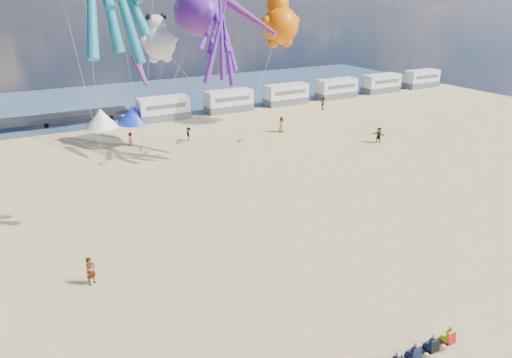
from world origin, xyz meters
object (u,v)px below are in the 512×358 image
Objects in this scene: motorhome_5 at (421,79)px; sandbag_d at (180,143)px; motorhome_2 at (286,94)px; spectator_row at (413,353)px; motorhome_3 at (336,89)px; kite_teddy_orange at (280,25)px; motorhome_1 at (229,101)px; standing_person at (91,271)px; beachgoer_7 at (323,104)px; beachgoer_0 at (131,139)px; beachgoer_6 at (281,124)px; kite_octopus_purple at (198,13)px; sandbag_e at (143,149)px; tent_white at (101,118)px; beachgoer_4 at (379,135)px; kite_panda at (159,43)px; tent_blue at (133,114)px; beachgoer_2 at (189,134)px; sandbag_c at (240,141)px; motorhome_0 at (163,109)px; sandbag_b at (147,152)px; windsock_mid at (251,18)px; sandbag_a at (104,163)px; windsock_right at (140,71)px.

sandbag_d is at bearing -167.52° from motorhome_5.
motorhome_2 is 1.08× the size of spectator_row.
motorhome_3 is 20.84m from kite_teddy_orange.
motorhome_1 is 41.91m from standing_person.
beachgoer_0 is at bearing 123.68° from beachgoer_7.
kite_octopus_purple reaches higher than beachgoer_6.
sandbag_e is at bearing -174.54° from sandbag_d.
sandbag_e is at bearing -143.94° from motorhome_1.
tent_white reaches higher than sandbag_e.
beachgoer_4 is at bearing -116.92° from motorhome_3.
motorhome_1 reaches higher than standing_person.
spectator_row is 38.10m from kite_panda.
tent_blue is 2.23× the size of beachgoer_7.
kite_octopus_purple is (4.52, 34.48, 12.97)m from spectator_row.
motorhome_1 is 13.76m from kite_teddy_orange.
kite_teddy_orange is at bearing -72.05° from beachgoer_2.
beachgoer_0 reaches higher than sandbag_e.
sandbag_c is (-5.09, -13.50, -1.39)m from motorhome_1.
kite_octopus_purple reaches higher than motorhome_5.
standing_person is at bearing -107.18° from kite_panda.
sandbag_d and sandbag_e have the same top height.
motorhome_2 is (19.00, 0.00, 0.00)m from motorhome_0.
motorhome_1 is at bearing 75.58° from kite_octopus_purple.
tent_white is at bearing 119.68° from sandbag_d.
windsock_mid is (9.96, -4.48, 13.19)m from sandbag_b.
sandbag_b is (-27.77, -6.84, -0.79)m from beachgoer_7.
sandbag_a is (-20.17, -13.77, -1.39)m from motorhome_1.
motorhome_5 is 37.44m from kite_teddy_orange.
kite_teddy_orange is (19.26, 0.55, 11.19)m from beachgoer_0.
motorhome_2 reaches higher than tent_white.
beachgoer_0 is 12.02m from sandbag_c.
beachgoer_6 is 16.45m from sandbag_b.
kite_octopus_purple is (0.88, -2.18, 12.86)m from beachgoer_2.
motorhome_3 is at bearing 0.00° from motorhome_1.
kite_octopus_purple is at bearing -56.16° from tent_white.
kite_octopus_purple reaches higher than kite_teddy_orange.
beachgoer_7 is (29.82, -5.58, -0.30)m from tent_white.
sandbag_b is at bearing -160.18° from motorhome_3.
tent_white is 12.60m from sandbag_d.
kite_octopus_purple is 2.50× the size of windsock_right.
windsock_right is (-27.82, -7.28, 7.61)m from beachgoer_7.
motorhome_2 is at bearing 55.60° from kite_octopus_purple.
windsock_right reaches higher than sandbag_d.
sandbag_a is (-10.16, -3.47, -0.66)m from beachgoer_2.
windsock_mid is at bearing -54.59° from tent_white.
beachgoer_2 is at bearing 113.77° from beachgoer_0.
motorhome_0 is at bearing 80.72° from sandbag_d.
sandbag_d is (-6.19, 2.59, 0.00)m from sandbag_c.
sandbag_d is (2.22, -10.91, -1.09)m from tent_blue.
beachgoer_0 is (8.69, 24.71, -0.11)m from standing_person.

